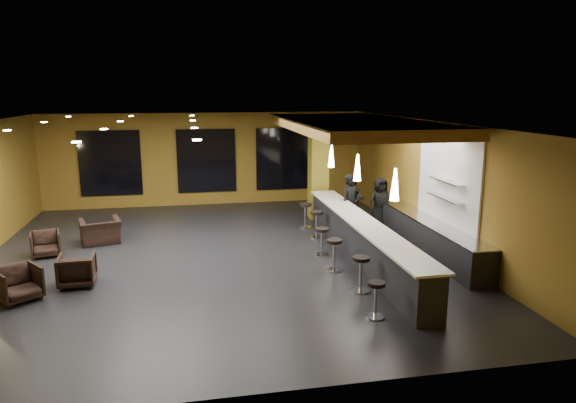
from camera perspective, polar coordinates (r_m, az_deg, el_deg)
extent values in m
cube|color=black|center=(13.87, -7.79, -6.23)|extent=(12.00, 13.00, 0.10)
cube|color=black|center=(13.18, -8.24, 8.78)|extent=(12.00, 13.00, 0.10)
cube|color=brown|center=(19.87, -9.05, 4.68)|extent=(12.00, 0.10, 3.50)
cube|color=brown|center=(7.11, -5.06, -9.00)|extent=(12.00, 0.10, 3.50)
cube|color=brown|center=(14.98, 15.78, 1.91)|extent=(0.10, 13.00, 3.50)
cube|color=olive|center=(14.92, 7.27, 8.47)|extent=(3.60, 8.00, 0.28)
cube|color=black|center=(19.96, -19.14, 4.04)|extent=(2.20, 0.06, 2.40)
cube|color=black|center=(19.77, -9.04, 4.49)|extent=(2.20, 0.06, 2.40)
cube|color=black|center=(20.09, -0.43, 4.77)|extent=(2.20, 0.06, 2.40)
cube|color=white|center=(14.02, 17.33, 2.17)|extent=(0.06, 3.20, 2.40)
cube|color=black|center=(13.44, 8.18, -4.39)|extent=(0.60, 8.00, 1.00)
cube|color=silver|center=(13.30, 8.24, -2.22)|extent=(0.78, 8.10, 0.05)
cube|color=black|center=(14.65, 14.95, -3.56)|extent=(0.70, 6.00, 0.86)
cube|color=silver|center=(14.54, 15.05, -1.84)|extent=(0.72, 6.00, 0.03)
cube|color=silver|center=(13.85, 17.10, 0.39)|extent=(0.30, 1.50, 0.03)
cube|color=silver|center=(13.77, 17.22, 2.22)|extent=(0.30, 1.50, 0.03)
cube|color=olive|center=(17.48, 3.38, 3.78)|extent=(0.60, 0.60, 3.50)
cone|color=white|center=(11.19, 11.79, 1.86)|extent=(0.20, 0.20, 0.70)
cone|color=white|center=(13.50, 7.72, 3.76)|extent=(0.20, 0.20, 0.70)
cone|color=white|center=(15.87, 4.84, 5.08)|extent=(0.20, 0.20, 0.70)
imported|color=black|center=(15.78, 6.99, -0.28)|extent=(0.79, 0.66, 1.84)
imported|color=black|center=(16.94, 7.28, 0.13)|extent=(0.94, 0.84, 1.58)
imported|color=black|center=(16.54, 10.18, -0.16)|extent=(0.89, 0.67, 1.64)
imported|color=black|center=(12.22, -27.76, -8.09)|extent=(1.11, 1.12, 0.73)
imported|color=black|center=(12.58, -22.39, -7.05)|extent=(0.81, 0.83, 0.72)
imported|color=black|center=(15.09, -25.34, -4.27)|extent=(0.88, 0.89, 0.67)
imported|color=black|center=(15.73, -20.14, -3.11)|extent=(1.31, 1.21, 0.71)
cylinder|color=silver|center=(10.36, 9.65, -12.50)|extent=(0.37, 0.37, 0.03)
cylinder|color=silver|center=(10.22, 9.71, -10.83)|extent=(0.06, 0.06, 0.65)
cylinder|color=black|center=(10.09, 9.79, -9.00)|extent=(0.35, 0.35, 0.07)
cylinder|color=silver|center=(11.54, 8.03, -9.78)|extent=(0.40, 0.40, 0.03)
cylinder|color=silver|center=(11.41, 8.08, -8.12)|extent=(0.07, 0.07, 0.70)
cylinder|color=black|center=(11.28, 8.14, -6.30)|extent=(0.38, 0.38, 0.08)
cylinder|color=silver|center=(12.70, 5.10, -7.61)|extent=(0.40, 0.40, 0.03)
cylinder|color=silver|center=(12.58, 5.14, -6.07)|extent=(0.07, 0.07, 0.71)
cylinder|color=black|center=(12.47, 5.17, -4.40)|extent=(0.38, 0.38, 0.08)
cylinder|color=silver|center=(13.82, 3.76, -5.92)|extent=(0.38, 0.38, 0.03)
cylinder|color=silver|center=(13.72, 3.77, -4.59)|extent=(0.07, 0.07, 0.66)
cylinder|color=black|center=(13.62, 3.80, -3.14)|extent=(0.36, 0.36, 0.08)
cylinder|color=silver|center=(15.40, 3.18, -3.99)|extent=(0.41, 0.41, 0.03)
cylinder|color=silver|center=(15.30, 3.19, -2.67)|extent=(0.07, 0.07, 0.73)
cylinder|color=black|center=(15.20, 3.21, -1.24)|extent=(0.39, 0.39, 0.08)
cylinder|color=silver|center=(16.51, 1.92, -2.87)|extent=(0.40, 0.40, 0.03)
cylinder|color=silver|center=(16.42, 1.93, -1.66)|extent=(0.07, 0.07, 0.70)
cylinder|color=black|center=(16.33, 1.94, -0.36)|extent=(0.38, 0.38, 0.08)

